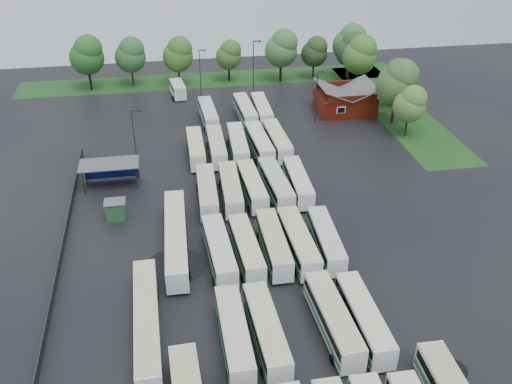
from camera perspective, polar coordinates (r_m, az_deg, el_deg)
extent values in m
plane|color=black|center=(66.01, 0.09, -7.19)|extent=(160.00, 160.00, 0.00)
cube|color=maroon|center=(107.23, 8.87, 8.82)|extent=(10.00, 8.00, 3.40)
cube|color=#4C4F51|center=(105.57, 7.67, 10.08)|extent=(5.07, 8.60, 2.19)
cube|color=#4C4F51|center=(107.13, 10.27, 10.16)|extent=(5.07, 8.60, 2.19)
cube|color=maroon|center=(102.93, 9.65, 9.15)|extent=(9.00, 0.20, 1.20)
cube|color=silver|center=(102.94, 8.50, 8.11)|extent=(1.60, 0.12, 1.20)
cylinder|color=#2D2D30|center=(82.11, -16.88, 0.89)|extent=(0.16, 0.16, 3.40)
cylinder|color=#2D2D30|center=(81.40, -11.88, 1.34)|extent=(0.16, 0.16, 3.40)
cylinder|color=#2D2D30|center=(84.92, -16.70, 1.93)|extent=(0.16, 0.16, 3.40)
cylinder|color=#2D2D30|center=(84.23, -11.86, 2.37)|extent=(0.16, 0.16, 3.40)
cube|color=#4C4F51|center=(82.27, -14.50, 2.75)|extent=(8.20, 4.20, 0.15)
cube|color=#0B125B|center=(84.81, -14.28, 2.19)|extent=(7.60, 0.08, 2.60)
cube|color=#224D28|center=(75.40, -13.84, -1.80)|extent=(2.50, 2.00, 2.50)
cube|color=#4C4F51|center=(74.73, -13.96, -0.94)|extent=(2.70, 2.20, 0.12)
cube|color=#174115|center=(123.67, -4.32, 11.16)|extent=(80.00, 10.00, 0.01)
cube|color=#174115|center=(111.33, 13.75, 8.18)|extent=(10.00, 50.00, 0.01)
cube|color=#2D2D30|center=(72.70, -18.62, -4.51)|extent=(0.10, 50.00, 1.20)
cube|color=silver|center=(54.97, -2.19, -14.06)|extent=(2.37, 11.32, 2.59)
cube|color=black|center=(54.61, -2.20, -13.67)|extent=(2.43, 10.87, 0.83)
cube|color=#1A762D|center=(55.37, -2.18, -14.48)|extent=(2.42, 11.10, 0.57)
cube|color=beige|center=(54.04, -2.22, -13.04)|extent=(2.28, 10.98, 0.11)
cylinder|color=black|center=(53.40, -1.59, -17.73)|extent=(2.41, 0.91, 0.91)
cylinder|color=black|center=(58.47, -2.68, -12.53)|extent=(2.41, 0.91, 0.91)
cube|color=silver|center=(55.30, 1.04, -13.71)|extent=(2.74, 11.40, 2.60)
cube|color=black|center=(54.94, 1.04, -13.32)|extent=(2.78, 10.95, 0.83)
cube|color=#28873E|center=(55.69, 1.03, -14.13)|extent=(2.78, 11.17, 0.57)
cube|color=beige|center=(54.38, 1.05, -12.68)|extent=(2.64, 11.05, 0.11)
cylinder|color=black|center=(53.74, 1.79, -17.34)|extent=(2.41, 0.91, 0.91)
cylinder|color=black|center=(58.78, 0.35, -12.21)|extent=(2.41, 0.91, 0.91)
cube|color=silver|center=(56.87, 7.70, -12.46)|extent=(2.89, 11.76, 2.68)
cube|color=black|center=(56.52, 7.74, -12.06)|extent=(2.93, 11.30, 0.86)
cube|color=#348547|center=(57.27, 7.66, -12.90)|extent=(2.93, 11.53, 0.59)
cube|color=beige|center=(55.95, 7.80, -11.42)|extent=(2.78, 11.41, 0.12)
cylinder|color=black|center=(55.29, 8.75, -16.04)|extent=(2.48, 0.93, 0.93)
cylinder|color=black|center=(60.40, 6.58, -11.06)|extent=(2.48, 0.93, 0.93)
cube|color=silver|center=(57.48, 10.72, -12.31)|extent=(2.45, 11.33, 2.59)
cube|color=black|center=(57.14, 10.77, -11.92)|extent=(2.50, 10.88, 0.83)
cube|color=#257536|center=(57.86, 10.66, -12.73)|extent=(2.49, 11.11, 0.57)
cube|color=beige|center=(56.60, 10.85, -11.30)|extent=(2.35, 10.99, 0.11)
cylinder|color=black|center=(55.99, 11.85, -15.71)|extent=(2.40, 0.91, 0.91)
cylinder|color=black|center=(60.84, 9.46, -10.98)|extent=(2.40, 0.91, 0.91)
cube|color=silver|center=(65.23, -3.71, -5.86)|extent=(2.91, 11.61, 2.64)
cube|color=black|center=(64.93, -3.72, -5.49)|extent=(2.95, 11.15, 0.84)
cube|color=#2B833E|center=(65.58, -3.69, -6.27)|extent=(2.95, 11.38, 0.58)
cube|color=beige|center=(64.44, -3.75, -4.88)|extent=(2.80, 11.26, 0.12)
cylinder|color=black|center=(63.12, -3.27, -8.77)|extent=(2.45, 0.92, 0.92)
cylinder|color=black|center=(68.99, -4.03, -4.98)|extent=(2.45, 0.92, 0.92)
cube|color=silver|center=(65.56, -0.98, -5.66)|extent=(2.77, 11.13, 2.53)
cube|color=black|center=(65.27, -0.99, -5.30)|extent=(2.81, 10.69, 0.81)
cube|color=#308841|center=(65.89, -0.98, -6.06)|extent=(2.81, 10.91, 0.56)
cube|color=beige|center=(64.81, -0.99, -4.72)|extent=(2.66, 10.79, 0.11)
cylinder|color=black|center=(63.55, -0.46, -8.43)|extent=(2.35, 0.88, 0.88)
cylinder|color=black|center=(69.15, -1.44, -4.83)|extent=(2.35, 0.88, 0.88)
cube|color=silver|center=(66.27, 1.76, -5.18)|extent=(2.46, 11.41, 2.61)
cube|color=black|center=(65.96, 1.77, -4.81)|extent=(2.51, 10.96, 0.84)
cube|color=#267634|center=(66.60, 1.75, -5.59)|extent=(2.51, 11.19, 0.57)
cube|color=#C4B791|center=(65.49, 1.78, -4.22)|extent=(2.36, 11.07, 0.11)
cylinder|color=black|center=(64.19, 2.40, -7.99)|extent=(2.42, 0.91, 0.91)
cylinder|color=black|center=(69.94, 1.15, -4.36)|extent=(2.42, 0.91, 0.91)
cube|color=silver|center=(66.62, 4.24, -5.00)|extent=(2.68, 11.72, 2.67)
cube|color=black|center=(66.31, 4.26, -4.62)|extent=(2.73, 11.25, 0.86)
cube|color=#1D8734|center=(66.96, 4.22, -5.41)|extent=(2.72, 11.49, 0.59)
cube|color=beige|center=(65.83, 4.28, -4.02)|extent=(2.57, 11.37, 0.12)
cylinder|color=black|center=(64.52, 4.98, -7.85)|extent=(2.48, 0.93, 0.93)
cylinder|color=black|center=(70.35, 3.48, -4.17)|extent=(2.48, 0.93, 0.93)
cube|color=silver|center=(67.44, 7.01, -4.77)|extent=(2.85, 11.16, 2.53)
cube|color=black|center=(67.16, 7.03, -4.42)|extent=(2.88, 10.72, 0.81)
cube|color=#21893D|center=(67.76, 6.98, -5.16)|extent=(2.88, 10.94, 0.56)
cube|color=beige|center=(66.71, 7.07, -3.85)|extent=(2.74, 10.82, 0.11)
cylinder|color=black|center=(65.48, 7.80, -7.42)|extent=(2.35, 0.88, 0.88)
cylinder|color=black|center=(70.94, 6.15, -4.01)|extent=(2.35, 0.88, 0.88)
cube|color=silver|center=(76.70, -4.91, 0.04)|extent=(2.78, 11.38, 2.59)
cube|color=black|center=(76.44, -4.93, 0.38)|extent=(2.82, 10.93, 0.83)
cube|color=#307644|center=(76.98, -4.90, -0.32)|extent=(2.82, 11.16, 0.57)
cube|color=#C3B78E|center=(76.04, -4.96, 0.92)|extent=(2.67, 11.04, 0.11)
cylinder|color=black|center=(74.28, -4.59, -2.20)|extent=(2.40, 0.90, 0.90)
cylinder|color=black|center=(80.47, -5.13, 0.52)|extent=(2.40, 0.90, 0.90)
cube|color=silver|center=(77.01, -2.55, 0.29)|extent=(2.83, 11.57, 2.63)
cube|color=black|center=(76.75, -2.56, 0.63)|extent=(2.87, 11.12, 0.84)
cube|color=#19762D|center=(77.30, -2.54, -0.08)|extent=(2.87, 11.35, 0.58)
cube|color=beige|center=(76.35, -2.57, 1.18)|extent=(2.72, 11.23, 0.11)
cylinder|color=black|center=(74.56, -2.14, -1.97)|extent=(2.44, 0.92, 0.92)
cylinder|color=black|center=(80.84, -2.88, 0.76)|extent=(2.44, 0.92, 0.92)
cube|color=silver|center=(77.76, -0.40, 0.59)|extent=(2.69, 11.19, 2.55)
cube|color=black|center=(77.51, -0.40, 0.92)|extent=(2.73, 10.74, 0.81)
cube|color=#26763A|center=(78.03, -0.39, 0.23)|extent=(2.73, 10.97, 0.56)
cube|color=beige|center=(77.11, -0.40, 1.44)|extent=(2.59, 10.85, 0.11)
cylinder|color=black|center=(75.39, 0.06, -1.56)|extent=(2.36, 0.89, 0.89)
cylinder|color=black|center=(81.44, -0.81, 1.02)|extent=(2.36, 0.89, 0.89)
cube|color=silver|center=(78.19, 1.98, 0.82)|extent=(2.96, 11.71, 2.66)
cube|color=black|center=(77.93, 1.99, 1.16)|extent=(3.00, 11.25, 0.85)
cube|color=#1B7B37|center=(78.48, 1.98, 0.44)|extent=(3.00, 11.48, 0.59)
cube|color=#BCB6A8|center=(77.53, 2.00, 1.70)|extent=(2.85, 11.36, 0.12)
cylinder|color=black|center=(75.74, 2.54, -1.42)|extent=(2.47, 0.93, 0.93)
cylinder|color=black|center=(82.02, 1.44, 1.26)|extent=(2.47, 0.93, 0.93)
cube|color=silver|center=(78.93, 4.22, 0.99)|extent=(2.72, 11.22, 2.55)
cube|color=black|center=(78.68, 4.23, 1.31)|extent=(2.76, 10.78, 0.82)
cube|color=#378347|center=(79.21, 4.21, 0.63)|extent=(2.75, 11.00, 0.56)
cube|color=beige|center=(78.30, 4.26, 1.83)|extent=(2.61, 10.89, 0.11)
cylinder|color=black|center=(76.59, 4.81, -1.13)|extent=(2.37, 0.89, 0.89)
cylinder|color=black|center=(82.57, 3.61, 1.40)|extent=(2.37, 0.89, 0.89)
cube|color=silver|center=(88.81, -6.04, 4.37)|extent=(2.46, 11.09, 2.53)
cube|color=black|center=(88.60, -6.06, 4.67)|extent=(2.51, 10.65, 0.81)
cube|color=#327740|center=(89.06, -6.02, 4.05)|extent=(2.51, 10.87, 0.56)
cube|color=beige|center=(88.25, -6.08, 5.14)|extent=(2.37, 10.76, 0.11)
cylinder|color=black|center=(86.21, -5.80, 2.61)|extent=(2.35, 0.88, 0.88)
cylinder|color=black|center=(92.55, -6.18, 4.60)|extent=(2.35, 0.88, 0.88)
cube|color=silver|center=(88.97, -3.97, 4.53)|extent=(2.57, 11.19, 2.55)
cube|color=black|center=(88.76, -3.98, 4.83)|extent=(2.62, 10.75, 0.82)
cube|color=#337843|center=(89.22, -3.96, 4.21)|extent=(2.61, 10.97, 0.56)
cube|color=beige|center=(88.41, -4.00, 5.31)|extent=(2.47, 10.86, 0.11)
cylinder|color=black|center=(86.36, -3.67, 2.76)|extent=(2.37, 0.89, 0.89)
cylinder|color=black|center=(92.73, -4.19, 4.76)|extent=(2.37, 0.89, 0.89)
cube|color=silver|center=(89.32, -1.83, 4.75)|extent=(2.94, 11.73, 2.67)
cube|color=black|center=(89.10, -1.83, 5.06)|extent=(2.97, 11.27, 0.85)
cube|color=#297F3B|center=(89.58, -1.82, 4.41)|extent=(2.97, 11.50, 0.59)
cube|color=beige|center=(88.74, -1.84, 5.56)|extent=(2.82, 11.38, 0.12)
cylinder|color=black|center=(86.61, -1.45, 2.92)|extent=(2.47, 0.93, 0.93)
cylinder|color=black|center=(93.23, -2.15, 4.98)|extent=(2.47, 0.93, 0.93)
cube|color=silver|center=(89.78, 0.32, 4.90)|extent=(2.92, 11.68, 2.66)
cube|color=black|center=(89.56, 0.32, 5.21)|extent=(2.96, 11.22, 0.85)
cube|color=#1C8230|center=(90.03, 0.32, 4.57)|extent=(2.96, 11.45, 0.58)
cube|color=beige|center=(89.21, 0.32, 5.70)|extent=(2.81, 11.33, 0.12)
cylinder|color=black|center=(87.09, 0.75, 3.09)|extent=(2.46, 0.93, 0.93)
cylinder|color=black|center=(93.65, -0.09, 5.12)|extent=(2.46, 0.93, 0.93)
cube|color=silver|center=(90.61, 2.12, 5.13)|extent=(2.69, 11.71, 2.67)
cube|color=black|center=(90.38, 2.13, 5.44)|extent=(2.74, 11.24, 0.85)
cube|color=#1B8132|center=(90.86, 2.12, 4.80)|extent=(2.73, 11.48, 0.59)
cube|color=beige|center=(90.03, 2.14, 5.93)|extent=(2.59, 11.36, 0.12)
cylinder|color=black|center=(87.91, 2.61, 3.33)|extent=(2.48, 0.93, 0.93)
cylinder|color=black|center=(94.48, 1.64, 5.34)|extent=(2.48, 0.93, 0.93)
cube|color=silver|center=(101.27, -4.79, 7.77)|extent=(2.66, 11.10, 2.53)
cube|color=black|center=(101.08, -4.80, 8.03)|extent=(2.70, 10.66, 0.81)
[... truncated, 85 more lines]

